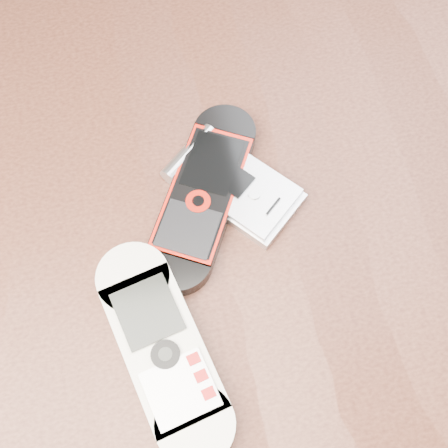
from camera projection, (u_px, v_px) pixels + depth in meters
ground at (221, 389)px, 1.17m from camera, size 4.00×4.00×0.00m
table at (219, 275)px, 0.58m from camera, size 1.20×0.80×0.75m
nokia_white at (163, 349)px, 0.44m from camera, size 0.09×0.18×0.02m
nokia_black_red at (203, 195)px, 0.49m from camera, size 0.13×0.17×0.02m
motorola_razr at (238, 187)px, 0.49m from camera, size 0.11×0.12×0.02m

